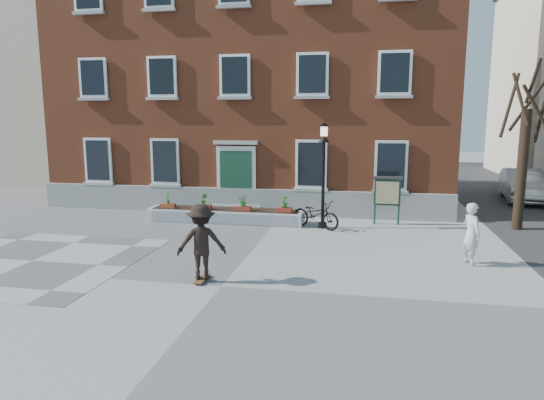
% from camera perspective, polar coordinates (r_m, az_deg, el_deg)
% --- Properties ---
extents(ground, '(100.00, 100.00, 0.00)m').
position_cam_1_polar(ground, '(12.18, -5.96, -10.06)').
color(ground, gray).
rests_on(ground, ground).
extents(checker_patch, '(6.00, 6.00, 0.01)m').
position_cam_1_polar(checker_patch, '(15.74, -26.38, -6.44)').
color(checker_patch, '#555557').
rests_on(checker_patch, ground).
extents(distant_building, '(10.00, 12.00, 13.00)m').
position_cam_1_polar(distant_building, '(37.70, -24.31, 12.54)').
color(distant_building, '#C1B79B').
rests_on(distant_building, ground).
extents(bicycle, '(2.11, 1.56, 1.06)m').
position_cam_1_polar(bicycle, '(18.17, 5.14, -1.68)').
color(bicycle, black).
rests_on(bicycle, ground).
extents(parked_car, '(2.23, 4.94, 1.57)m').
position_cam_1_polar(parked_car, '(26.98, 27.41, 1.56)').
color(parked_car, silver).
rests_on(parked_car, ground).
extents(bystander, '(0.66, 0.76, 1.77)m').
position_cam_1_polar(bystander, '(14.69, 22.40, -3.71)').
color(bystander, silver).
rests_on(bystander, ground).
extents(brick_building, '(18.40, 10.85, 12.60)m').
position_cam_1_polar(brick_building, '(25.60, -1.32, 14.65)').
color(brick_building, '#984629').
rests_on(brick_building, ground).
extents(planter_assembly, '(6.20, 1.12, 1.15)m').
position_cam_1_polar(planter_assembly, '(19.29, -5.48, -1.69)').
color(planter_assembly, silver).
rests_on(planter_assembly, ground).
extents(bare_tree, '(1.83, 1.83, 6.16)m').
position_cam_1_polar(bare_tree, '(19.83, 27.46, 4.82)').
color(bare_tree, black).
rests_on(bare_tree, ground).
extents(lamp_post, '(0.40, 0.40, 3.93)m').
position_cam_1_polar(lamp_post, '(17.96, 6.09, 4.66)').
color(lamp_post, black).
rests_on(lamp_post, ground).
extents(notice_board, '(1.10, 0.16, 1.87)m').
position_cam_1_polar(notice_board, '(19.13, 13.41, 0.90)').
color(notice_board, '#193321').
rests_on(notice_board, ground).
extents(skateboarder, '(1.39, 1.07, 1.98)m').
position_cam_1_polar(skateboarder, '(12.32, -8.31, -4.89)').
color(skateboarder, brown).
rests_on(skateboarder, ground).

